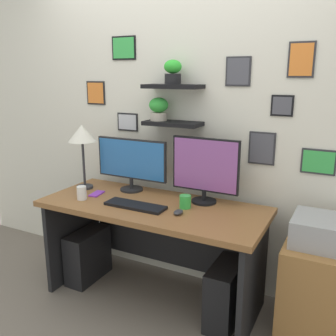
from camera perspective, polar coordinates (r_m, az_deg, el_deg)
ground_plane at (r=2.98m, az=-2.28°, el=-19.33°), size 8.00×8.00×0.00m
back_wall_assembly at (r=2.88m, az=1.82°, el=8.45°), size 4.40×0.24×2.70m
desk at (r=2.76m, az=-1.83°, el=-9.39°), size 1.61×0.68×0.75m
monitor_left at (r=2.90m, az=-5.67°, el=0.94°), size 0.61×0.18×0.41m
monitor_right at (r=2.62m, az=5.75°, el=-0.09°), size 0.50×0.18×0.47m
keyboard at (r=2.59m, az=-5.07°, el=-5.80°), size 0.44×0.14×0.02m
computer_mouse at (r=2.45m, az=1.61°, el=-6.83°), size 0.06×0.09×0.03m
desk_lamp at (r=2.98m, az=-13.12°, el=4.73°), size 0.22×0.22×0.51m
cell_phone at (r=2.90m, az=-10.94°, el=-3.91°), size 0.09×0.15×0.01m
coffee_mug at (r=2.55m, az=2.67°, el=-5.21°), size 0.08×0.08×0.09m
pen_cup at (r=2.79m, az=-13.18°, el=-3.76°), size 0.07×0.07×0.10m
drawer_cabinet at (r=2.64m, az=22.20°, el=-17.14°), size 0.44×0.50×0.64m
printer at (r=2.46m, az=23.09°, el=-9.05°), size 0.38×0.34×0.17m
computer_tower_left at (r=3.18m, az=-12.30°, el=-13.03°), size 0.18×0.40×0.41m
computer_tower_right at (r=2.66m, az=8.85°, el=-18.63°), size 0.18×0.40×0.42m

